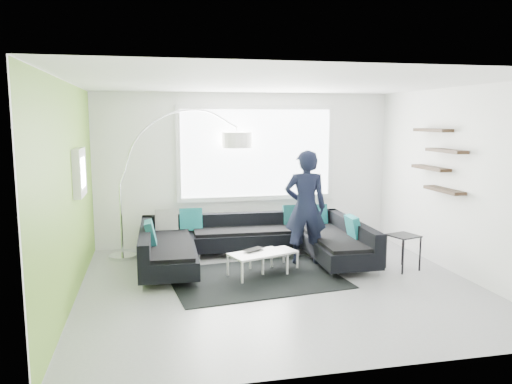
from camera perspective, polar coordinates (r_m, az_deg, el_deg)
ground at (r=7.17m, az=2.71°, el=-10.58°), size 5.50×5.50×0.00m
room_shell at (r=7.01m, az=2.68°, el=4.12°), size 5.54×5.04×2.82m
sectional_sofa at (r=8.09m, az=-0.35°, el=-5.89°), size 3.60×2.27×0.77m
rug at (r=7.44m, az=-0.07°, el=-9.80°), size 2.64×2.06×0.01m
coffee_table at (r=7.68m, az=1.16°, el=-7.92°), size 1.21×0.94×0.35m
arc_lamp at (r=8.55m, az=-15.30°, el=0.82°), size 2.36×0.84×2.50m
side_table at (r=8.12m, az=16.43°, el=-6.63°), size 0.50×0.50×0.55m
person at (r=8.02m, az=5.67°, el=-1.78°), size 0.82×0.67×1.84m
laptop at (r=7.57m, az=0.02°, el=-6.69°), size 0.58×0.57×0.03m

